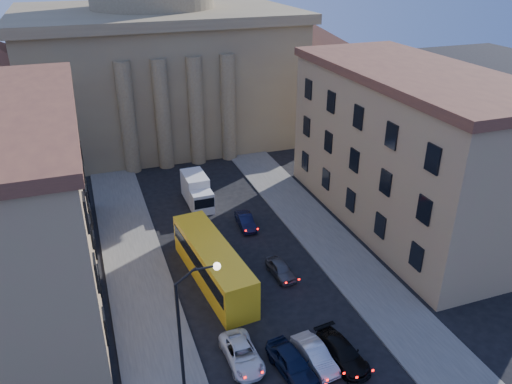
# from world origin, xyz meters

# --- Properties ---
(sidewalk_left) EXTENTS (5.00, 60.00, 0.15)m
(sidewalk_left) POSITION_xyz_m (-8.50, 18.00, 0.07)
(sidewalk_left) COLOR #54524D
(sidewalk_left) RESTS_ON ground
(sidewalk_right) EXTENTS (5.00, 60.00, 0.15)m
(sidewalk_right) POSITION_xyz_m (8.50, 18.00, 0.07)
(sidewalk_right) COLOR #54524D
(sidewalk_right) RESTS_ON ground
(church) EXTENTS (68.02, 28.76, 36.60)m
(church) POSITION_xyz_m (0.00, 55.47, 11.88)
(church) COLOR #776449
(church) RESTS_ON ground
(building_left) EXTENTS (11.60, 26.60, 14.70)m
(building_left) POSITION_xyz_m (-17.00, 22.00, 7.42)
(building_left) COLOR #9B855B
(building_left) RESTS_ON ground
(building_right) EXTENTS (11.60, 26.60, 14.70)m
(building_right) POSITION_xyz_m (17.00, 22.00, 7.42)
(building_right) COLOR #9B855B
(building_right) RESTS_ON ground
(street_lamp) EXTENTS (2.62, 0.44, 8.83)m
(street_lamp) POSITION_xyz_m (-6.97, 8.00, 5.29)
(street_lamp) COLOR black
(street_lamp) RESTS_ON ground
(car_left_near) EXTENTS (2.36, 4.62, 1.51)m
(car_left_near) POSITION_xyz_m (-0.80, 7.33, 0.75)
(car_left_near) COLOR black
(car_left_near) RESTS_ON ground
(car_right_near) EXTENTS (1.85, 4.11, 1.31)m
(car_right_near) POSITION_xyz_m (0.88, 7.54, 0.66)
(car_right_near) COLOR #B7B9BF
(car_right_near) RESTS_ON ground
(car_left_mid) EXTENTS (2.11, 4.42, 1.22)m
(car_left_mid) POSITION_xyz_m (-3.46, 9.26, 0.61)
(car_left_mid) COLOR white
(car_left_mid) RESTS_ON ground
(car_right_mid) EXTENTS (2.37, 4.71, 1.31)m
(car_right_mid) POSITION_xyz_m (2.64, 7.14, 0.66)
(car_right_mid) COLOR black
(car_right_mid) RESTS_ON ground
(car_right_far) EXTENTS (1.66, 3.65, 1.21)m
(car_right_far) POSITION_xyz_m (2.45, 17.12, 0.61)
(car_right_far) COLOR #4A4A4F
(car_right_far) RESTS_ON ground
(car_right_distant) EXTENTS (1.53, 3.82, 1.23)m
(car_right_distant) POSITION_xyz_m (2.32, 25.57, 0.62)
(car_right_distant) COLOR black
(car_right_distant) RESTS_ON ground
(city_bus) EXTENTS (3.84, 11.92, 3.30)m
(city_bus) POSITION_xyz_m (-2.88, 18.25, 1.77)
(city_bus) COLOR yellow
(city_bus) RESTS_ON ground
(box_truck) EXTENTS (2.28, 5.56, 3.03)m
(box_truck) POSITION_xyz_m (-0.84, 31.81, 1.44)
(box_truck) COLOR silver
(box_truck) RESTS_ON ground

